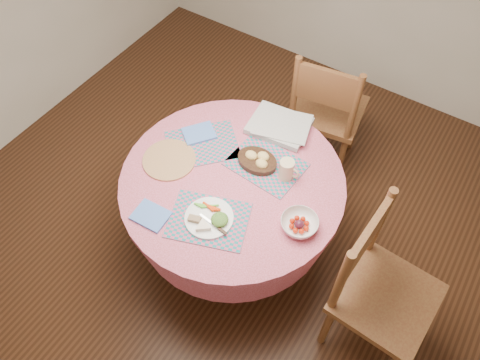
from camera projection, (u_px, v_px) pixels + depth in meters
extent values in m
plane|color=#331C0F|center=(234.00, 245.00, 3.15)|extent=(4.00, 4.00, 0.00)
cylinder|color=#D96589|center=(232.00, 181.00, 2.56)|extent=(1.24, 1.24, 0.04)
cone|color=#D96589|center=(233.00, 199.00, 2.70)|extent=(1.24, 1.24, 0.30)
cylinder|color=black|center=(233.00, 229.00, 2.97)|extent=(0.14, 0.14, 0.44)
cylinder|color=black|center=(234.00, 243.00, 3.13)|extent=(0.56, 0.56, 0.06)
cube|color=brown|center=(386.00, 298.00, 2.40)|extent=(0.50, 0.52, 0.04)
cylinder|color=brown|center=(422.00, 307.00, 2.63)|extent=(0.05, 0.05, 0.50)
cylinder|color=brown|center=(327.00, 325.00, 2.57)|extent=(0.05, 0.05, 0.50)
cylinder|color=brown|center=(361.00, 271.00, 2.77)|extent=(0.05, 0.05, 0.50)
cylinder|color=brown|center=(340.00, 282.00, 2.16)|extent=(0.05, 0.05, 0.56)
cylinder|color=brown|center=(379.00, 222.00, 2.35)|extent=(0.05, 0.05, 0.56)
cube|color=brown|center=(366.00, 240.00, 2.16)|extent=(0.06, 0.40, 0.27)
cube|color=brown|center=(328.00, 110.00, 3.23)|extent=(0.54, 0.52, 0.04)
cylinder|color=brown|center=(355.00, 125.00, 3.48)|extent=(0.05, 0.05, 0.48)
cylinder|color=brown|center=(306.00, 110.00, 3.58)|extent=(0.05, 0.05, 0.48)
cylinder|color=brown|center=(341.00, 160.00, 3.28)|extent=(0.05, 0.05, 0.48)
cylinder|color=brown|center=(289.00, 142.00, 3.38)|extent=(0.05, 0.05, 0.48)
cylinder|color=brown|center=(354.00, 110.00, 2.86)|extent=(0.05, 0.05, 0.54)
cylinder|color=brown|center=(295.00, 92.00, 2.95)|extent=(0.05, 0.05, 0.54)
cube|color=brown|center=(326.00, 87.00, 2.82)|extent=(0.39, 0.09, 0.26)
cube|color=#167D81|center=(209.00, 220.00, 2.39)|extent=(0.48, 0.42, 0.01)
cube|color=#167D81|center=(202.00, 145.00, 2.69)|extent=(0.49, 0.50, 0.01)
cube|color=#167D81|center=(266.00, 164.00, 2.61)|extent=(0.42, 0.33, 0.01)
cylinder|color=olive|center=(169.00, 160.00, 2.62)|extent=(0.30, 0.30, 0.01)
cube|color=#5380D6|center=(151.00, 216.00, 2.40)|extent=(0.19, 0.15, 0.01)
cube|color=#5380D6|center=(199.00, 133.00, 2.73)|extent=(0.22, 0.23, 0.01)
cylinder|color=white|center=(209.00, 218.00, 2.39)|extent=(0.25, 0.25, 0.01)
ellipsoid|color=#224D1A|center=(217.00, 222.00, 2.34)|extent=(0.11, 0.11, 0.04)
cylinder|color=#F4E0C3|center=(200.00, 224.00, 2.34)|extent=(0.13, 0.13, 0.02)
cube|color=#83644B|center=(194.00, 215.00, 2.38)|extent=(0.07, 0.05, 0.02)
cube|color=silver|center=(209.00, 223.00, 2.36)|extent=(0.15, 0.03, 0.00)
cylinder|color=black|center=(257.00, 161.00, 2.59)|extent=(0.23, 0.23, 0.03)
ellipsoid|color=#F6C67D|center=(251.00, 154.00, 2.58)|extent=(0.07, 0.06, 0.05)
ellipsoid|color=#F6C67D|center=(263.00, 155.00, 2.57)|extent=(0.07, 0.06, 0.05)
ellipsoid|color=#F6C67D|center=(262.00, 162.00, 2.54)|extent=(0.07, 0.06, 0.05)
cylinder|color=beige|center=(286.00, 169.00, 2.50)|extent=(0.08, 0.08, 0.12)
torus|color=beige|center=(293.00, 173.00, 2.49)|extent=(0.07, 0.01, 0.07)
imported|color=white|center=(299.00, 224.00, 2.34)|extent=(0.25, 0.25, 0.06)
sphere|color=red|center=(306.00, 228.00, 2.34)|extent=(0.03, 0.03, 0.03)
sphere|color=red|center=(307.00, 223.00, 2.36)|extent=(0.03, 0.03, 0.03)
sphere|color=red|center=(303.00, 219.00, 2.37)|extent=(0.03, 0.03, 0.03)
sphere|color=red|center=(297.00, 218.00, 2.37)|extent=(0.03, 0.03, 0.03)
sphere|color=red|center=(292.00, 221.00, 2.36)|extent=(0.03, 0.03, 0.03)
sphere|color=red|center=(292.00, 226.00, 2.35)|extent=(0.03, 0.03, 0.03)
sphere|color=red|center=(295.00, 230.00, 2.33)|extent=(0.03, 0.03, 0.03)
sphere|color=red|center=(301.00, 231.00, 2.33)|extent=(0.03, 0.03, 0.03)
sphere|color=#481425|center=(299.00, 224.00, 2.35)|extent=(0.05, 0.05, 0.05)
cube|color=silver|center=(279.00, 125.00, 2.75)|extent=(0.37, 0.31, 0.03)
cube|color=silver|center=(282.00, 124.00, 2.73)|extent=(0.38, 0.33, 0.01)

